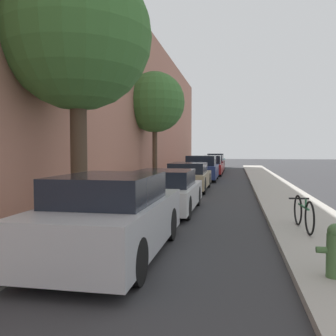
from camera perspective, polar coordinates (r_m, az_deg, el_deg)
ground_plane at (r=15.58m, az=6.45°, el=-3.95°), size 120.00×120.00×0.00m
sidewalk_left at (r=16.04m, az=-3.96°, el=-3.53°), size 2.00×52.00×0.12m
sidewalk_right at (r=15.63m, az=17.13°, el=-3.82°), size 2.00×52.00×0.12m
building_facade_left at (r=16.54m, az=-8.65°, el=11.87°), size 0.70×52.00×8.88m
parked_car_silver at (r=6.40m, az=-8.72°, el=-7.59°), size 1.73×4.10×1.42m
parked_car_white at (r=10.93m, az=-0.43°, el=-3.67°), size 1.82×4.05×1.24m
parked_car_champagne at (r=16.57m, az=3.26°, el=-1.38°), size 1.74×4.45×1.26m
parked_car_navy at (r=21.87m, az=5.26°, el=-0.12°), size 1.86×3.93×1.50m
parked_car_red at (r=26.47m, az=6.44°, el=0.31°), size 1.88×3.90×1.43m
parked_car_maroon at (r=31.13m, az=7.04°, el=0.67°), size 1.85×4.21×1.39m
parked_car_teal at (r=37.06m, az=7.48°, el=1.06°), size 1.73×4.28×1.47m
street_tree_near at (r=9.64m, az=-13.98°, el=19.30°), size 3.62×3.62×6.31m
street_tree_far at (r=19.51m, az=-2.09°, el=10.20°), size 3.18×3.18×5.82m
fire_hydrant at (r=5.50m, az=24.63°, el=-11.55°), size 0.48×0.22×0.73m
bicycle at (r=8.42m, az=20.39°, el=-6.66°), size 0.44×1.69×0.69m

